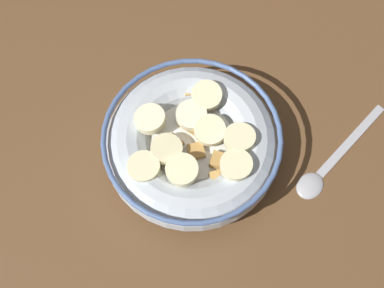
% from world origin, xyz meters
% --- Properties ---
extents(ground_plane, '(1.06, 1.06, 0.02)m').
position_xyz_m(ground_plane, '(0.00, 0.00, -0.01)').
color(ground_plane, brown).
extents(cereal_bowl, '(0.20, 0.20, 0.07)m').
position_xyz_m(cereal_bowl, '(0.00, -0.00, 0.03)').
color(cereal_bowl, '#B2BCC6').
rests_on(cereal_bowl, ground_plane).
extents(spoon, '(0.09, 0.15, 0.01)m').
position_xyz_m(spoon, '(0.07, 0.14, 0.00)').
color(spoon, '#A5A5AD').
rests_on(spoon, ground_plane).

